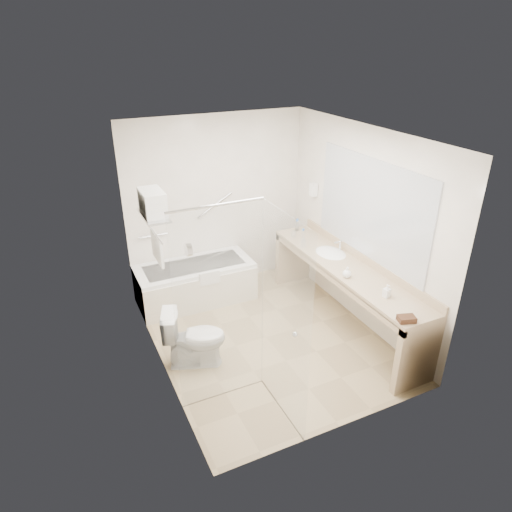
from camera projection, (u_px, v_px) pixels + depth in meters
name	position (u px, v px, depth m)	size (l,w,h in m)	color
floor	(266.00, 337.00, 5.71)	(3.20, 3.20, 0.00)	tan
ceiling	(269.00, 135.00, 4.62)	(2.60, 3.20, 0.10)	silver
wall_back	(217.00, 204.00, 6.47)	(2.60, 0.10, 2.50)	white
wall_front	(352.00, 318.00, 3.86)	(2.60, 0.10, 2.50)	white
wall_left	(154.00, 269.00, 4.67)	(0.10, 3.20, 2.50)	white
wall_right	(361.00, 228.00, 5.66)	(0.10, 3.20, 2.50)	white
bathtub	(195.00, 283.00, 6.41)	(1.60, 0.73, 0.59)	white
grab_bar_short	(153.00, 236.00, 6.20)	(0.03, 0.03, 0.40)	silver
grab_bar_long	(215.00, 205.00, 6.41)	(0.03, 0.03, 0.60)	silver
shower_enclosure	(251.00, 314.00, 4.25)	(0.96, 0.91, 2.11)	silver
towel_shelf	(153.00, 210.00, 4.78)	(0.24, 0.55, 0.81)	silver
vanity_counter	(345.00, 281.00, 5.70)	(0.55, 2.70, 0.95)	tan
sink	(330.00, 255.00, 5.96)	(0.40, 0.52, 0.14)	white
faucet	(340.00, 245.00, 5.97)	(0.03, 0.03, 0.14)	silver
mirror	(370.00, 209.00, 5.41)	(0.02, 2.00, 1.20)	#B7BCC4
hairdryer_unit	(313.00, 190.00, 6.41)	(0.08, 0.10, 0.18)	white
toilet	(195.00, 338.00, 5.12)	(0.39, 0.70, 0.69)	white
amenity_basket	(407.00, 319.00, 4.52)	(0.17, 0.11, 0.06)	#402717
soap_bottle_a	(386.00, 294.00, 4.93)	(0.07, 0.15, 0.07)	white
soap_bottle_b	(347.00, 273.00, 5.32)	(0.10, 0.13, 0.10)	white
water_bottle_left	(297.00, 225.00, 6.60)	(0.05, 0.05, 0.18)	silver
water_bottle_mid	(297.00, 226.00, 6.58)	(0.05, 0.05, 0.17)	silver
water_bottle_right	(303.00, 236.00, 6.25)	(0.06, 0.06, 0.18)	silver
drinking_glass_near	(303.00, 244.00, 6.09)	(0.08, 0.08, 0.10)	silver
drinking_glass_far	(294.00, 234.00, 6.39)	(0.07, 0.07, 0.09)	silver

